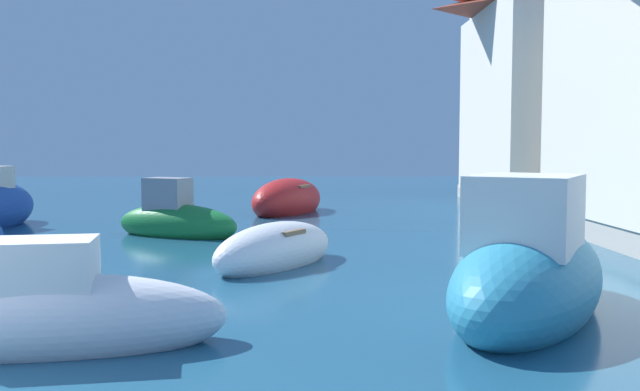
% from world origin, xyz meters
% --- Properties ---
extents(quay_promenade, '(44.00, 32.00, 0.50)m').
position_xyz_m(quay_promenade, '(4.32, -0.37, 0.25)').
color(quay_promenade, '#ADA89E').
rests_on(quay_promenade, ground).
extents(moored_boat_0, '(2.60, 3.25, 0.98)m').
position_xyz_m(moored_boat_0, '(3.36, 5.98, 0.27)').
color(moored_boat_0, white).
rests_on(moored_boat_0, ground).
extents(moored_boat_2, '(3.30, 2.28, 1.56)m').
position_xyz_m(moored_boat_2, '(0.88, 10.00, 0.36)').
color(moored_boat_2, '#197233').
rests_on(moored_boat_2, ground).
extents(moored_boat_3, '(2.91, 4.12, 1.38)m').
position_xyz_m(moored_boat_3, '(3.30, 15.43, 0.38)').
color(moored_boat_3, '#B21E1E').
rests_on(moored_boat_3, ground).
extents(moored_boat_6, '(3.71, 1.65, 1.37)m').
position_xyz_m(moored_boat_6, '(1.25, 1.06, 0.35)').
color(moored_boat_6, white).
rests_on(moored_boat_6, ground).
extents(moored_boat_8, '(3.51, 4.50, 2.08)m').
position_xyz_m(moored_boat_8, '(6.64, 2.34, 0.51)').
color(moored_boat_8, teal).
rests_on(moored_boat_8, ground).
extents(waterfront_building_annex, '(6.53, 6.86, 7.44)m').
position_xyz_m(waterfront_building_annex, '(13.00, 16.77, 4.28)').
color(waterfront_building_annex, silver).
rests_on(waterfront_building_annex, quay_promenade).
extents(waterfront_building_far, '(7.19, 6.99, 7.16)m').
position_xyz_m(waterfront_building_far, '(13.00, 16.70, 4.14)').
color(waterfront_building_far, silver).
rests_on(waterfront_building_far, quay_promenade).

